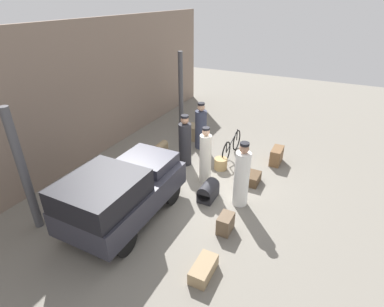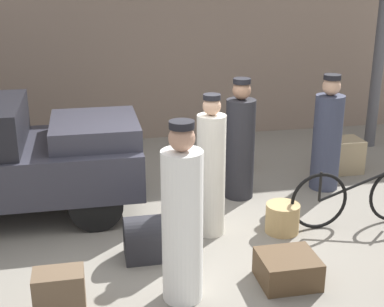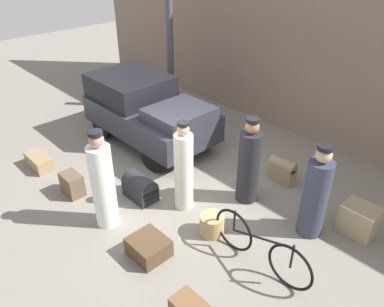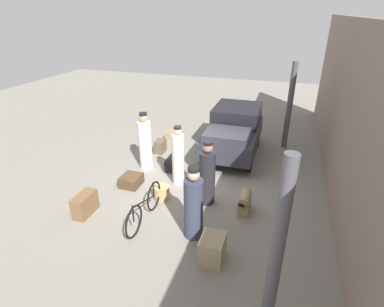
% 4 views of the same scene
% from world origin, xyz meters
% --- Properties ---
extents(ground_plane, '(30.00, 30.00, 0.00)m').
position_xyz_m(ground_plane, '(0.00, 0.00, 0.00)').
color(ground_plane, gray).
extents(station_building_facade, '(16.00, 0.15, 4.50)m').
position_xyz_m(station_building_facade, '(0.00, 4.08, 2.25)').
color(station_building_facade, gray).
rests_on(station_building_facade, ground).
extents(canopy_pillar_left, '(0.20, 0.20, 3.12)m').
position_xyz_m(canopy_pillar_left, '(-3.34, 2.71, 1.56)').
color(canopy_pillar_left, '#4C4C51').
rests_on(canopy_pillar_left, ground).
extents(canopy_pillar_right, '(0.20, 0.20, 3.12)m').
position_xyz_m(canopy_pillar_right, '(4.16, 2.71, 1.56)').
color(canopy_pillar_right, '#4C4C51').
rests_on(canopy_pillar_right, ground).
extents(truck, '(3.32, 1.73, 1.55)m').
position_xyz_m(truck, '(-2.20, 0.95, 0.86)').
color(truck, black).
rests_on(truck, ground).
extents(bicycle, '(1.84, 0.04, 0.81)m').
position_xyz_m(bicycle, '(2.29, -0.33, 0.39)').
color(bicycle, black).
rests_on(bicycle, ground).
extents(wicker_basket, '(0.43, 0.43, 0.38)m').
position_xyz_m(wicker_basket, '(1.26, -0.33, 0.19)').
color(wicker_basket, tan).
rests_on(wicker_basket, ground).
extents(conductor_in_dark_uniform, '(0.35, 0.35, 1.79)m').
position_xyz_m(conductor_in_dark_uniform, '(0.36, -0.17, 0.83)').
color(conductor_in_dark_uniform, silver).
rests_on(conductor_in_dark_uniform, ground).
extents(porter_standing_middle, '(0.41, 0.41, 1.86)m').
position_xyz_m(porter_standing_middle, '(-0.24, -1.49, 0.85)').
color(porter_standing_middle, white).
rests_on(porter_standing_middle, ground).
extents(porter_lifting_near_truck, '(0.42, 0.42, 1.76)m').
position_xyz_m(porter_lifting_near_truck, '(1.04, 0.88, 0.80)').
color(porter_lifting_near_truck, '#232328').
rests_on(porter_lifting_near_truck, ground).
extents(porter_with_bicycle, '(0.43, 0.43, 1.75)m').
position_xyz_m(porter_with_bicycle, '(2.41, 0.94, 0.79)').
color(porter_with_bicycle, '#33384C').
rests_on(porter_with_bicycle, ground).
extents(suitcase_small_leather, '(0.61, 0.55, 0.31)m').
position_xyz_m(suitcase_small_leather, '(0.91, -1.44, 0.16)').
color(suitcase_small_leather, '#4C3823').
rests_on(suitcase_small_leather, ground).
extents(suitcase_tan_flat, '(0.70, 0.33, 0.55)m').
position_xyz_m(suitcase_tan_flat, '(2.47, -1.88, 0.28)').
color(suitcase_tan_flat, brown).
rests_on(suitcase_tan_flat, ground).
extents(trunk_barrel_dark, '(0.56, 0.27, 0.52)m').
position_xyz_m(trunk_barrel_dark, '(1.15, 1.91, 0.27)').
color(trunk_barrel_dark, '#937A56').
rests_on(trunk_barrel_dark, ground).
extents(trunk_umber_medium, '(0.59, 0.47, 0.56)m').
position_xyz_m(trunk_umber_medium, '(3.00, 1.53, 0.28)').
color(trunk_umber_medium, '#9E8966').
rests_on(trunk_umber_medium, ground).
extents(trunk_large_brown, '(0.75, 0.37, 0.30)m').
position_xyz_m(trunk_large_brown, '(-2.86, -1.60, 0.15)').
color(trunk_large_brown, '#937A56').
rests_on(trunk_large_brown, ground).
extents(suitcase_black_upright, '(0.48, 0.31, 0.46)m').
position_xyz_m(suitcase_black_upright, '(-1.45, -1.53, 0.23)').
color(suitcase_black_upright, brown).
rests_on(suitcase_black_upright, ground).
extents(trunk_wicker_pale, '(0.68, 0.41, 0.51)m').
position_xyz_m(trunk_wicker_pale, '(-0.42, -0.62, 0.24)').
color(trunk_wicker_pale, '#232328').
rests_on(trunk_wicker_pale, ground).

